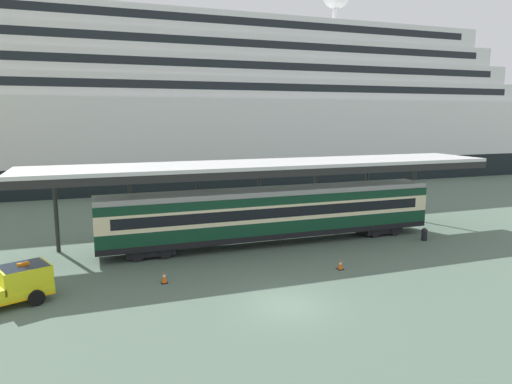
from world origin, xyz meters
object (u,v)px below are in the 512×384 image
(traffic_cone_near, at_px, (164,277))
(traffic_cone_mid, at_px, (340,264))
(service_truck, at_px, (4,287))
(train_carriage, at_px, (273,213))
(cruise_ship, at_px, (43,107))
(quay_bollard, at_px, (424,234))

(traffic_cone_near, distance_m, traffic_cone_mid, 10.65)
(service_truck, relative_size, traffic_cone_mid, 8.34)
(service_truck, bearing_deg, train_carriage, 20.19)
(cruise_ship, relative_size, traffic_cone_near, 201.54)
(cruise_ship, bearing_deg, service_truck, -88.46)
(cruise_ship, relative_size, quay_bollard, 160.65)
(traffic_cone_mid, bearing_deg, traffic_cone_near, 173.26)
(service_truck, distance_m, traffic_cone_near, 7.94)
(train_carriage, relative_size, service_truck, 4.49)
(quay_bollard, bearing_deg, train_carriage, 164.47)
(cruise_ship, height_order, traffic_cone_near, cruise_ship)
(service_truck, xyz_separation_m, traffic_cone_near, (7.90, 0.51, -0.61))
(cruise_ship, relative_size, train_carriage, 6.16)
(cruise_ship, xyz_separation_m, train_carriage, (17.95, -36.88, -8.24))
(cruise_ship, height_order, traffic_cone_mid, cruise_ship)
(train_carriage, height_order, traffic_cone_near, train_carriage)
(traffic_cone_near, xyz_separation_m, traffic_cone_mid, (10.57, -1.25, -0.05))
(service_truck, xyz_separation_m, quay_bollard, (27.92, 3.08, -0.47))
(traffic_cone_near, height_order, quay_bollard, quay_bollard)
(service_truck, relative_size, traffic_cone_near, 7.29)
(service_truck, height_order, traffic_cone_mid, service_truck)
(cruise_ship, xyz_separation_m, service_truck, (1.16, -43.05, -9.56))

